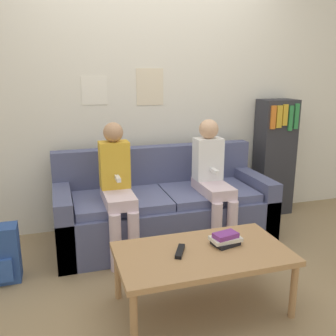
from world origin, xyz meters
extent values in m
plane|color=#937A56|center=(0.00, 0.00, 0.00)|extent=(10.00, 10.00, 0.00)
cube|color=silver|center=(0.00, 0.97, 1.30)|extent=(8.00, 0.06, 2.60)
cube|color=white|center=(-0.52, 0.94, 1.32)|extent=(0.23, 0.00, 0.25)
cube|color=beige|center=(0.00, 0.94, 1.34)|extent=(0.26, 0.00, 0.34)
cube|color=#4C5175|center=(0.00, 0.46, 0.20)|extent=(1.88, 0.76, 0.39)
cube|color=#4C5175|center=(0.00, 0.77, 0.60)|extent=(1.88, 0.14, 0.42)
cube|color=#4C5175|center=(-0.87, 0.46, 0.28)|extent=(0.14, 0.76, 0.55)
cube|color=#4C5175|center=(0.87, 0.46, 0.28)|extent=(0.14, 0.76, 0.55)
cube|color=slate|center=(-0.40, 0.43, 0.43)|extent=(0.78, 0.60, 0.07)
cube|color=slate|center=(0.40, 0.43, 0.43)|extent=(0.78, 0.60, 0.07)
cube|color=#AD7F51|center=(-0.06, -0.57, 0.38)|extent=(1.08, 0.60, 0.04)
cylinder|color=#AD7F51|center=(-0.56, -0.83, 0.18)|extent=(0.04, 0.04, 0.36)
cylinder|color=#AD7F51|center=(0.44, -0.83, 0.18)|extent=(0.04, 0.04, 0.36)
cylinder|color=#AD7F51|center=(-0.56, -0.31, 0.18)|extent=(0.04, 0.04, 0.36)
cylinder|color=#AD7F51|center=(0.44, -0.31, 0.18)|extent=(0.04, 0.04, 0.36)
cylinder|color=silver|center=(-0.51, 0.05, 0.23)|extent=(0.09, 0.09, 0.46)
cylinder|color=silver|center=(-0.37, 0.05, 0.23)|extent=(0.09, 0.09, 0.46)
cube|color=silver|center=(-0.44, 0.30, 0.51)|extent=(0.23, 0.48, 0.09)
cube|color=gold|center=(-0.44, 0.43, 0.74)|extent=(0.24, 0.16, 0.38)
sphere|color=tan|center=(-0.44, 0.43, 1.01)|extent=(0.16, 0.16, 0.16)
cube|color=white|center=(-0.44, 0.28, 0.67)|extent=(0.03, 0.12, 0.03)
cylinder|color=silver|center=(0.32, 0.05, 0.23)|extent=(0.09, 0.09, 0.46)
cylinder|color=silver|center=(0.46, 0.05, 0.23)|extent=(0.09, 0.09, 0.46)
cube|color=silver|center=(0.39, 0.30, 0.51)|extent=(0.23, 0.48, 0.09)
cube|color=white|center=(0.39, 0.43, 0.73)|extent=(0.24, 0.16, 0.37)
sphere|color=tan|center=(0.39, 0.43, 1.00)|extent=(0.17, 0.17, 0.17)
cube|color=white|center=(0.39, 0.28, 0.66)|extent=(0.03, 0.12, 0.03)
cube|color=black|center=(-0.20, -0.55, 0.41)|extent=(0.11, 0.17, 0.02)
cube|color=black|center=(0.12, -0.53, 0.41)|extent=(0.18, 0.16, 0.03)
cube|color=silver|center=(0.12, -0.52, 0.44)|extent=(0.20, 0.14, 0.02)
cube|color=#7A3389|center=(0.12, -0.53, 0.46)|extent=(0.17, 0.12, 0.03)
cube|color=#2D2D33|center=(1.30, 0.80, 0.60)|extent=(0.37, 0.25, 1.21)
cube|color=orange|center=(1.17, 0.66, 1.04)|extent=(0.05, 0.02, 0.23)
cube|color=gold|center=(1.24, 0.66, 1.05)|extent=(0.06, 0.02, 0.22)
cube|color=gold|center=(1.30, 0.66, 1.06)|extent=(0.05, 0.02, 0.21)
cube|color=#2D8442|center=(1.37, 0.66, 1.03)|extent=(0.04, 0.02, 0.25)
cube|color=#2D8442|center=(1.44, 0.66, 1.05)|extent=(0.04, 0.02, 0.25)
camera|label=1|loc=(-0.89, -2.54, 1.49)|focal=40.00mm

